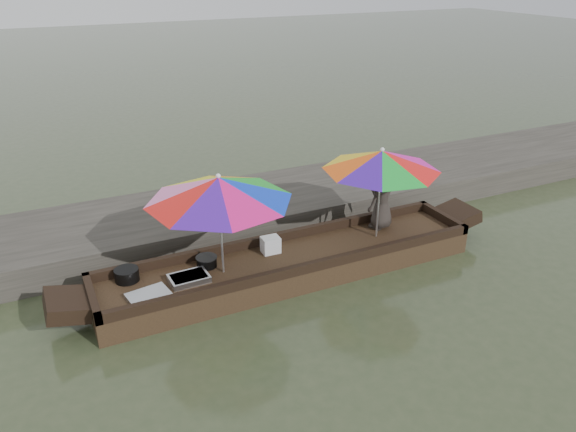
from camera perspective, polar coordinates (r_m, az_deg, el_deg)
name	(u,v)px	position (r m, az deg, el deg)	size (l,w,h in m)	color
water	(291,275)	(8.99, 0.28, -6.04)	(80.00, 80.00, 0.00)	#323C24
dock	(240,210)	(10.68, -4.89, 0.58)	(22.00, 2.20, 0.50)	#2D2B26
boat_hull	(291,266)	(8.90, 0.28, -5.07)	(6.09, 1.20, 0.35)	black
cooking_pot	(127,275)	(8.46, -16.06, -5.76)	(0.35, 0.35, 0.18)	black
tray_crayfish	(189,278)	(8.27, -10.03, -6.26)	(0.56, 0.39, 0.09)	silver
tray_scallop	(149,296)	(8.02, -13.99, -7.85)	(0.56, 0.39, 0.06)	silver
charcoal_grill	(207,262)	(8.59, -8.26, -4.64)	(0.31, 0.31, 0.14)	black
supply_bag	(271,245)	(8.87, -1.78, -2.94)	(0.28, 0.22, 0.26)	silver
vendor	(382,196)	(9.65, 9.52, 2.00)	(0.57, 0.37, 1.16)	#2C2622
umbrella_bow	(221,225)	(8.09, -6.84, -0.89)	(2.11, 2.11, 1.55)	green
umbrella_stern	(379,194)	(9.22, 9.25, 2.27)	(1.89, 1.89, 1.55)	pink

